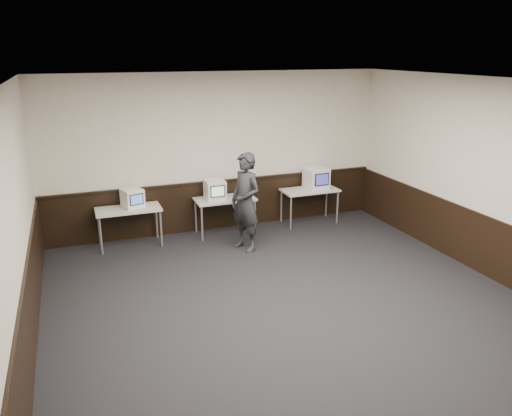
{
  "coord_description": "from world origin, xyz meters",
  "views": [
    {
      "loc": [
        -2.79,
        -5.6,
        3.61
      ],
      "look_at": [
        -0.08,
        1.6,
        1.15
      ],
      "focal_mm": 35.0,
      "sensor_mm": 36.0,
      "label": 1
    }
  ],
  "objects_px": {
    "person": "(246,202)",
    "desk_left": "(129,212)",
    "desk_center": "(225,202)",
    "emac_right": "(316,178)",
    "desk_right": "(310,192)",
    "emac_left": "(133,198)",
    "emac_center": "(215,190)"
  },
  "relations": [
    {
      "from": "person",
      "to": "desk_left",
      "type": "bearing_deg",
      "value": -138.31
    },
    {
      "from": "desk_center",
      "to": "emac_right",
      "type": "xyz_separation_m",
      "value": [
        2.06,
        0.04,
        0.29
      ]
    },
    {
      "from": "desk_center",
      "to": "desk_right",
      "type": "relative_size",
      "value": 1.0
    },
    {
      "from": "emac_right",
      "to": "desk_center",
      "type": "bearing_deg",
      "value": 178.26
    },
    {
      "from": "desk_right",
      "to": "emac_right",
      "type": "xyz_separation_m",
      "value": [
        0.16,
        0.04,
        0.29
      ]
    },
    {
      "from": "desk_right",
      "to": "desk_center",
      "type": "bearing_deg",
      "value": 180.0
    },
    {
      "from": "emac_left",
      "to": "person",
      "type": "height_order",
      "value": "person"
    },
    {
      "from": "desk_right",
      "to": "emac_center",
      "type": "xyz_separation_m",
      "value": [
        -2.1,
        0.01,
        0.26
      ]
    },
    {
      "from": "emac_left",
      "to": "emac_right",
      "type": "height_order",
      "value": "emac_right"
    },
    {
      "from": "desk_left",
      "to": "person",
      "type": "xyz_separation_m",
      "value": [
        2.01,
        -0.93,
        0.24
      ]
    },
    {
      "from": "emac_left",
      "to": "desk_right",
      "type": "bearing_deg",
      "value": -17.38
    },
    {
      "from": "desk_left",
      "to": "desk_center",
      "type": "xyz_separation_m",
      "value": [
        1.9,
        0.0,
        0.0
      ]
    },
    {
      "from": "emac_left",
      "to": "emac_right",
      "type": "bearing_deg",
      "value": -16.77
    },
    {
      "from": "desk_right",
      "to": "person",
      "type": "xyz_separation_m",
      "value": [
        -1.79,
        -0.93,
        0.24
      ]
    },
    {
      "from": "emac_right",
      "to": "desk_right",
      "type": "bearing_deg",
      "value": -169.49
    },
    {
      "from": "desk_right",
      "to": "emac_left",
      "type": "bearing_deg",
      "value": 179.29
    },
    {
      "from": "desk_left",
      "to": "desk_center",
      "type": "height_order",
      "value": "same"
    },
    {
      "from": "desk_center",
      "to": "emac_left",
      "type": "distance_m",
      "value": 1.82
    },
    {
      "from": "desk_center",
      "to": "desk_right",
      "type": "height_order",
      "value": "same"
    },
    {
      "from": "desk_left",
      "to": "emac_center",
      "type": "xyz_separation_m",
      "value": [
        1.7,
        0.01,
        0.26
      ]
    },
    {
      "from": "emac_left",
      "to": "person",
      "type": "distance_m",
      "value": 2.15
    },
    {
      "from": "emac_left",
      "to": "person",
      "type": "relative_size",
      "value": 0.25
    },
    {
      "from": "desk_left",
      "to": "desk_right",
      "type": "relative_size",
      "value": 1.0
    },
    {
      "from": "desk_right",
      "to": "desk_left",
      "type": "bearing_deg",
      "value": 180.0
    },
    {
      "from": "emac_center",
      "to": "emac_right",
      "type": "relative_size",
      "value": 0.84
    },
    {
      "from": "desk_right",
      "to": "emac_left",
      "type": "relative_size",
      "value": 2.62
    },
    {
      "from": "desk_left",
      "to": "desk_right",
      "type": "xyz_separation_m",
      "value": [
        3.8,
        0.0,
        0.0
      ]
    },
    {
      "from": "desk_center",
      "to": "emac_right",
      "type": "height_order",
      "value": "emac_right"
    },
    {
      "from": "emac_right",
      "to": "person",
      "type": "bearing_deg",
      "value": -156.39
    },
    {
      "from": "desk_center",
      "to": "person",
      "type": "relative_size",
      "value": 0.65
    },
    {
      "from": "desk_center",
      "to": "person",
      "type": "bearing_deg",
      "value": -82.96
    },
    {
      "from": "desk_left",
      "to": "emac_center",
      "type": "bearing_deg",
      "value": 0.3
    }
  ]
}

